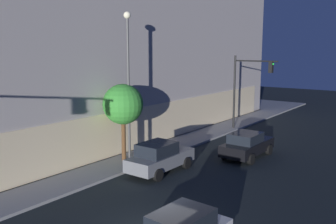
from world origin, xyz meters
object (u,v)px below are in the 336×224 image
object	(u,v)px
street_lamp_sidewalk	(128,71)
car_black	(247,145)
traffic_light_far_corner	(247,81)
sidewalk_tree	(123,105)
modern_building	(70,30)
car_grey	(160,157)

from	to	relation	value
street_lamp_sidewalk	car_black	world-z (taller)	street_lamp_sidewalk
street_lamp_sidewalk	traffic_light_far_corner	bearing A→B (deg)	-8.26
car_black	sidewalk_tree	bearing A→B (deg)	134.76
modern_building	sidewalk_tree	size ratio (longest dim) A/B	7.54
traffic_light_far_corner	car_grey	size ratio (longest dim) A/B	1.42
modern_building	traffic_light_far_corner	xyz separation A→B (m)	(6.80, -15.06, -4.52)
car_grey	car_black	distance (m)	6.55
traffic_light_far_corner	modern_building	bearing A→B (deg)	114.30
traffic_light_far_corner	sidewalk_tree	xyz separation A→B (m)	(-13.30, 2.23, -0.71)
car_grey	traffic_light_far_corner	bearing A→B (deg)	3.24
modern_building	traffic_light_far_corner	world-z (taller)	modern_building
modern_building	car_black	distance (m)	20.35
sidewalk_tree	car_black	xyz separation A→B (m)	(5.78, -5.83, -2.89)
street_lamp_sidewalk	sidewalk_tree	xyz separation A→B (m)	(-0.17, 0.33, -2.10)
traffic_light_far_corner	street_lamp_sidewalk	size ratio (longest dim) A/B	0.70
traffic_light_far_corner	street_lamp_sidewalk	xyz separation A→B (m)	(-13.12, 1.90, 1.38)
car_grey	sidewalk_tree	bearing A→B (deg)	87.52
modern_building	street_lamp_sidewalk	xyz separation A→B (m)	(-6.33, -13.15, -3.14)
traffic_light_far_corner	car_black	distance (m)	9.08
modern_building	car_black	xyz separation A→B (m)	(-0.72, -18.65, -8.12)
car_grey	car_black	bearing A→B (deg)	-25.64
modern_building	sidewalk_tree	xyz separation A→B (m)	(-6.50, -12.82, -5.23)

